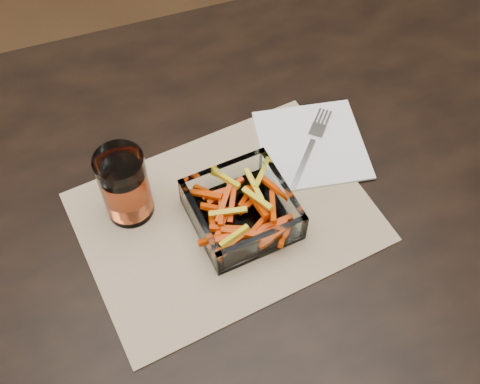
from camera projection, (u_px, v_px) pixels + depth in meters
The scene contains 6 objects.
dining_table at pixel (267, 204), 1.08m from camera, with size 1.60×0.90×0.75m.
placemat at pixel (226, 217), 0.96m from camera, with size 0.45×0.33×0.00m, color tan.
glass_bowl at pixel (242, 211), 0.94m from camera, with size 0.17×0.17×0.06m.
tumbler at pixel (125, 187), 0.92m from camera, with size 0.08×0.08×0.13m.
napkin at pixel (312, 144), 1.04m from camera, with size 0.18×0.18×0.00m, color white.
fork at pixel (311, 144), 1.04m from camera, with size 0.13×0.15×0.00m.
Camera 1 is at (-0.24, -0.54, 1.57)m, focal length 45.00 mm.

